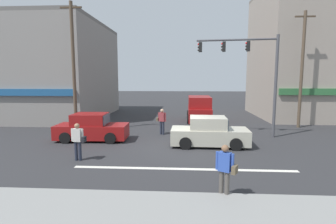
% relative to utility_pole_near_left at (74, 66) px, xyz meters
% --- Properties ---
extents(ground_plane, '(120.00, 120.00, 0.00)m').
position_rel_utility_pole_near_left_xyz_m(ground_plane, '(7.28, -3.34, -4.41)').
color(ground_plane, '#2B2B2D').
extents(lane_marking_stripe, '(9.00, 0.24, 0.01)m').
position_rel_utility_pole_near_left_xyz_m(lane_marking_stripe, '(7.28, -6.84, -4.41)').
color(lane_marking_stripe, silver).
rests_on(lane_marking_stripe, ground).
extents(building_left_block, '(10.31, 11.65, 8.71)m').
position_rel_utility_pole_near_left_xyz_m(building_left_block, '(-5.50, 7.32, -0.06)').
color(building_left_block, gray).
rests_on(building_left_block, ground).
extents(building_right_corner, '(13.07, 9.65, 11.85)m').
position_rel_utility_pole_near_left_xyz_m(building_right_corner, '(20.79, 8.49, 1.51)').
color(building_right_corner, gray).
rests_on(building_right_corner, ground).
extents(utility_pole_near_left, '(1.40, 0.22, 8.52)m').
position_rel_utility_pole_near_left_xyz_m(utility_pole_near_left, '(0.00, 0.00, 0.00)').
color(utility_pole_near_left, brown).
rests_on(utility_pole_near_left, ground).
extents(utility_pole_far_right, '(1.40, 0.22, 8.35)m').
position_rel_utility_pole_near_left_xyz_m(utility_pole_far_right, '(15.76, 2.68, -0.08)').
color(utility_pole_far_right, brown).
rests_on(utility_pole_far_right, ground).
extents(traffic_light_mast, '(4.86, 0.75, 6.20)m').
position_rel_utility_pole_near_left_xyz_m(traffic_light_mast, '(11.49, -0.59, -0.11)').
color(traffic_light_mast, '#47474C').
rests_on(traffic_light_mast, ground).
extents(sedan_crossing_center, '(4.14, 1.96, 1.58)m').
position_rel_utility_pole_near_left_xyz_m(sedan_crossing_center, '(8.63, -3.09, -3.70)').
color(sedan_crossing_center, '#B7B29E').
rests_on(sedan_crossing_center, ground).
extents(van_crossing_rightbound, '(2.06, 4.61, 2.11)m').
position_rel_utility_pole_near_left_xyz_m(van_crossing_rightbound, '(8.56, 5.16, -3.40)').
color(van_crossing_rightbound, maroon).
rests_on(van_crossing_rightbound, ground).
extents(sedan_waiting_far, '(4.15, 1.98, 1.58)m').
position_rel_utility_pole_near_left_xyz_m(sedan_waiting_far, '(1.86, -2.20, -3.70)').
color(sedan_waiting_far, maroon).
rests_on(sedan_waiting_far, ground).
extents(pedestrian_foreground_with_bag, '(0.64, 0.52, 1.67)m').
position_rel_utility_pole_near_left_xyz_m(pedestrian_foreground_with_bag, '(8.51, -9.37, -3.46)').
color(pedestrian_foreground_with_bag, '#4C4742').
rests_on(pedestrian_foreground_with_bag, ground).
extents(pedestrian_mid_crossing, '(0.67, 0.33, 1.67)m').
position_rel_utility_pole_near_left_xyz_m(pedestrian_mid_crossing, '(2.61, -6.00, -3.46)').
color(pedestrian_mid_crossing, '#232838').
rests_on(pedestrian_mid_crossing, ground).
extents(pedestrian_far_side, '(0.65, 0.49, 1.67)m').
position_rel_utility_pole_near_left_xyz_m(pedestrian_far_side, '(5.84, -0.36, -3.46)').
color(pedestrian_far_side, '#232838').
rests_on(pedestrian_far_side, ground).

